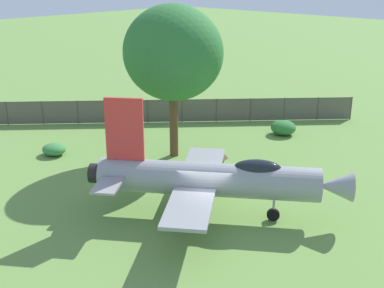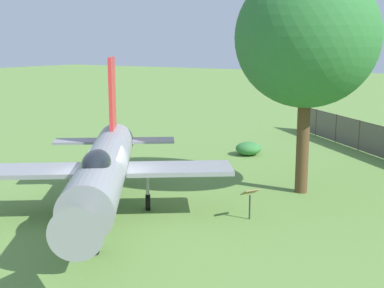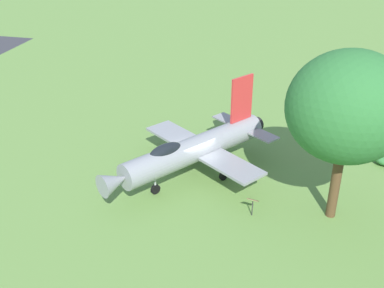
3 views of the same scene
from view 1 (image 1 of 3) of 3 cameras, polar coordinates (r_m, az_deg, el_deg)
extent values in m
plane|color=#668E42|center=(24.31, 1.79, -8.17)|extent=(200.00, 200.00, 0.00)
cylinder|color=gray|center=(23.49, 1.84, -4.02)|extent=(7.26, 9.28, 1.58)
cone|color=gray|center=(23.65, 15.85, -4.63)|extent=(2.02, 2.08, 1.34)
cylinder|color=black|center=(24.59, -10.77, -3.27)|extent=(1.12, 1.04, 0.95)
ellipsoid|color=black|center=(23.13, 7.44, -2.77)|extent=(2.01, 2.31, 0.84)
cube|color=red|center=(23.40, -7.66, 1.66)|extent=(1.16, 1.55, 2.98)
cube|color=gray|center=(26.09, 1.35, -2.04)|extent=(4.20, 3.76, 0.16)
cube|color=gray|center=(21.21, -0.35, -7.29)|extent=(4.20, 3.76, 0.16)
cube|color=gray|center=(25.73, -7.35, -1.67)|extent=(2.10, 1.94, 0.10)
cube|color=gray|center=(22.74, -9.54, -4.68)|extent=(2.10, 1.94, 0.10)
cylinder|color=#A5A8AD|center=(23.77, 9.27, -6.34)|extent=(0.12, 0.12, 1.46)
cylinder|color=black|center=(24.09, 9.18, -7.91)|extent=(0.50, 0.59, 0.60)
cylinder|color=#A5A8AD|center=(25.32, -0.14, -4.42)|extent=(0.12, 0.12, 1.46)
cylinder|color=black|center=(25.62, -0.14, -5.91)|extent=(0.50, 0.59, 0.60)
cylinder|color=#A5A8AD|center=(22.65, -1.20, -7.42)|extent=(0.12, 0.12, 1.46)
cylinder|color=black|center=(22.99, -1.19, -9.05)|extent=(0.50, 0.59, 0.60)
cylinder|color=brown|center=(31.14, -2.08, 2.94)|extent=(0.53, 0.53, 4.89)
ellipsoid|color=#2D7033|center=(30.25, -2.17, 10.29)|extent=(5.78, 6.18, 5.69)
cylinder|color=#4C4238|center=(41.18, 17.58, 3.89)|extent=(0.08, 0.08, 1.81)
cylinder|color=#4C4238|center=(40.33, 14.06, 3.91)|extent=(0.08, 0.08, 1.81)
cylinder|color=#4C4238|center=(39.63, 10.40, 3.91)|extent=(0.08, 0.08, 1.81)
cylinder|color=#4C4238|center=(39.11, 6.63, 3.89)|extent=(0.08, 0.08, 1.81)
cylinder|color=#4C4238|center=(38.75, 2.78, 3.85)|extent=(0.08, 0.08, 1.81)
cylinder|color=#4C4238|center=(38.58, -1.13, 3.80)|extent=(0.08, 0.08, 1.81)
cylinder|color=#4C4238|center=(38.58, -5.06, 3.73)|extent=(0.08, 0.08, 1.81)
cylinder|color=#4C4238|center=(38.76, -8.96, 3.64)|extent=(0.08, 0.08, 1.81)
cylinder|color=#4C4238|center=(39.12, -12.81, 3.54)|extent=(0.08, 0.08, 1.81)
cylinder|color=#4C4238|center=(39.65, -16.57, 3.42)|extent=(0.08, 0.08, 1.81)
cylinder|color=#4C4238|center=(40.35, -20.22, 3.29)|extent=(0.08, 0.08, 1.81)
cylinder|color=#4C4238|center=(38.33, -3.12, 5.00)|extent=(21.11, 19.97, 0.05)
cube|color=#59544C|center=(38.55, -3.09, 3.77)|extent=(21.09, 19.95, 1.74)
ellipsoid|color=#387F3D|center=(33.03, -15.36, -0.58)|extent=(1.43, 1.56, 0.74)
ellipsoid|color=#2D7033|center=(36.32, 10.30, 1.84)|extent=(1.75, 1.79, 1.02)
cylinder|color=#333333|center=(28.79, 3.52, -2.69)|extent=(0.06, 0.06, 0.90)
cube|color=olive|center=(28.58, 3.55, -1.63)|extent=(0.65, 0.72, 0.25)
camera|label=2|loc=(28.66, 41.24, 4.54)|focal=48.49mm
camera|label=3|loc=(43.12, 29.55, 22.73)|focal=43.72mm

